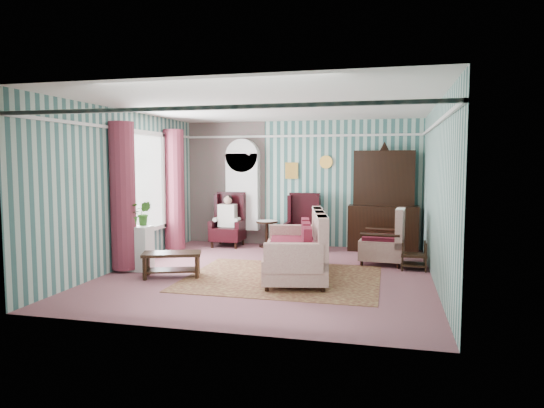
% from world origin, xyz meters
% --- Properties ---
extents(floor, '(6.00, 6.00, 0.00)m').
position_xyz_m(floor, '(0.00, 0.00, 0.00)').
color(floor, '#8D5255').
rests_on(floor, ground).
extents(room_shell, '(5.53, 6.02, 2.91)m').
position_xyz_m(room_shell, '(-0.62, 0.18, 2.01)').
color(room_shell, '#36635E').
rests_on(room_shell, ground).
extents(bookcase, '(0.80, 0.28, 2.24)m').
position_xyz_m(bookcase, '(-1.35, 2.84, 1.12)').
color(bookcase, white).
rests_on(bookcase, floor).
extents(dresser_hutch, '(1.50, 0.56, 2.36)m').
position_xyz_m(dresser_hutch, '(1.90, 2.72, 1.18)').
color(dresser_hutch, black).
rests_on(dresser_hutch, floor).
extents(wingback_left, '(0.76, 0.80, 1.25)m').
position_xyz_m(wingback_left, '(-1.60, 2.45, 0.62)').
color(wingback_left, black).
rests_on(wingback_left, floor).
extents(wingback_right, '(0.76, 0.80, 1.25)m').
position_xyz_m(wingback_right, '(0.15, 2.45, 0.62)').
color(wingback_right, black).
rests_on(wingback_right, floor).
extents(seated_woman, '(0.44, 0.40, 1.18)m').
position_xyz_m(seated_woman, '(-1.60, 2.45, 0.59)').
color(seated_woman, white).
rests_on(seated_woman, floor).
extents(round_side_table, '(0.50, 0.50, 0.60)m').
position_xyz_m(round_side_table, '(-0.70, 2.60, 0.30)').
color(round_side_table, black).
rests_on(round_side_table, floor).
extents(nest_table, '(0.45, 0.38, 0.54)m').
position_xyz_m(nest_table, '(2.47, 0.90, 0.27)').
color(nest_table, black).
rests_on(nest_table, floor).
extents(plant_stand, '(0.55, 0.35, 0.80)m').
position_xyz_m(plant_stand, '(-2.40, -0.30, 0.40)').
color(plant_stand, silver).
rests_on(plant_stand, floor).
extents(rug, '(3.20, 2.60, 0.01)m').
position_xyz_m(rug, '(0.30, -0.30, 0.01)').
color(rug, '#441D16').
rests_on(rug, floor).
extents(sofa, '(1.40, 2.40, 1.02)m').
position_xyz_m(sofa, '(0.47, -0.13, 0.51)').
color(sofa, beige).
rests_on(sofa, floor).
extents(floral_armchair, '(0.85, 0.95, 0.95)m').
position_xyz_m(floral_armchair, '(1.90, 1.32, 0.47)').
color(floral_armchair, '#C2B596').
rests_on(floral_armchair, floor).
extents(coffee_table, '(1.07, 0.75, 0.43)m').
position_xyz_m(coffee_table, '(-1.54, -0.65, 0.21)').
color(coffee_table, black).
rests_on(coffee_table, floor).
extents(potted_plant_a, '(0.43, 0.38, 0.43)m').
position_xyz_m(potted_plant_a, '(-2.42, -0.39, 1.02)').
color(potted_plant_a, '#1F541A').
rests_on(potted_plant_a, plant_stand).
extents(potted_plant_b, '(0.29, 0.26, 0.44)m').
position_xyz_m(potted_plant_b, '(-2.30, -0.16, 1.02)').
color(potted_plant_b, '#1E4A17').
rests_on(potted_plant_b, plant_stand).
extents(potted_plant_c, '(0.21, 0.21, 0.36)m').
position_xyz_m(potted_plant_c, '(-2.52, -0.26, 0.98)').
color(potted_plant_c, '#1B5620').
rests_on(potted_plant_c, plant_stand).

